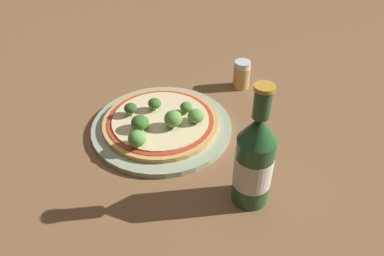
% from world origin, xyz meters
% --- Properties ---
extents(ground_plane, '(3.00, 3.00, 0.00)m').
position_xyz_m(ground_plane, '(0.00, 0.00, 0.00)').
color(ground_plane, brown).
extents(plate, '(0.29, 0.29, 0.01)m').
position_xyz_m(plate, '(0.01, -0.01, 0.01)').
color(plate, '#93A384').
rests_on(plate, ground_plane).
extents(pizza, '(0.24, 0.24, 0.01)m').
position_xyz_m(pizza, '(0.01, -0.01, 0.02)').
color(pizza, tan).
rests_on(pizza, plate).
extents(broccoli_floret_0, '(0.03, 0.03, 0.03)m').
position_xyz_m(broccoli_floret_0, '(-0.04, -0.05, 0.04)').
color(broccoli_floret_0, '#89A866').
rests_on(broccoli_floret_0, pizza).
extents(broccoli_floret_1, '(0.03, 0.03, 0.03)m').
position_xyz_m(broccoli_floret_1, '(-0.02, 0.00, 0.04)').
color(broccoli_floret_1, '#89A866').
rests_on(broccoli_floret_1, pizza).
extents(broccoli_floret_2, '(0.03, 0.03, 0.03)m').
position_xyz_m(broccoli_floret_2, '(0.06, 0.04, 0.04)').
color(broccoli_floret_2, '#89A866').
rests_on(broccoli_floret_2, pizza).
extents(broccoli_floret_3, '(0.03, 0.03, 0.03)m').
position_xyz_m(broccoli_floret_3, '(0.05, -0.09, 0.04)').
color(broccoli_floret_3, '#89A866').
rests_on(broccoli_floret_3, pizza).
extents(broccoli_floret_4, '(0.04, 0.04, 0.04)m').
position_xyz_m(broccoli_floret_4, '(0.05, -0.01, 0.05)').
color(broccoli_floret_4, '#89A866').
rests_on(broccoli_floret_4, pizza).
extents(broccoli_floret_5, '(0.03, 0.03, 0.02)m').
position_xyz_m(broccoli_floret_5, '(0.03, 0.04, 0.04)').
color(broccoli_floret_5, '#89A866').
rests_on(broccoli_floret_5, pizza).
extents(broccoli_floret_6, '(0.04, 0.04, 0.03)m').
position_xyz_m(broccoli_floret_6, '(0.01, -0.06, 0.04)').
color(broccoli_floret_6, '#89A866').
rests_on(broccoli_floret_6, pizza).
extents(beer_bottle, '(0.06, 0.06, 0.22)m').
position_xyz_m(beer_bottle, '(0.25, -0.01, 0.09)').
color(beer_bottle, '#234C28').
rests_on(beer_bottle, ground_plane).
extents(pepper_shaker, '(0.04, 0.04, 0.07)m').
position_xyz_m(pepper_shaker, '(-0.00, 0.24, 0.03)').
color(pepper_shaker, tan).
rests_on(pepper_shaker, ground_plane).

